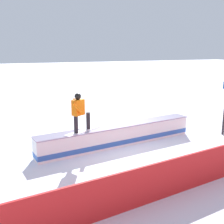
{
  "coord_description": "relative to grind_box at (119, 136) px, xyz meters",
  "views": [
    {
      "loc": [
        3.97,
        9.0,
        3.58
      ],
      "look_at": [
        0.74,
        1.11,
        1.58
      ],
      "focal_mm": 44.12,
      "sensor_mm": 36.0,
      "label": 1
    }
  ],
  "objects": [
    {
      "name": "safety_fence",
      "position": [
        0.0,
        3.78,
        0.13
      ],
      "size": [
        13.53,
        2.01,
        0.97
      ],
      "primitive_type": "cube",
      "rotation": [
        0.0,
        0.0,
        0.14
      ],
      "color": "red",
      "rests_on": "ground_plane"
    },
    {
      "name": "grind_box",
      "position": [
        0.0,
        0.0,
        0.0
      ],
      "size": [
        6.36,
        1.52,
        0.78
      ],
      "color": "white",
      "rests_on": "ground_plane"
    },
    {
      "name": "snowboarder",
      "position": [
        1.58,
        0.27,
        1.15
      ],
      "size": [
        1.43,
        0.96,
        1.35
      ],
      "color": "silver",
      "rests_on": "grind_box"
    },
    {
      "name": "ground_plane",
      "position": [
        0.0,
        0.0,
        -0.35
      ],
      "size": [
        120.0,
        120.0,
        0.0
      ],
      "primitive_type": "plane",
      "color": "white"
    }
  ]
}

